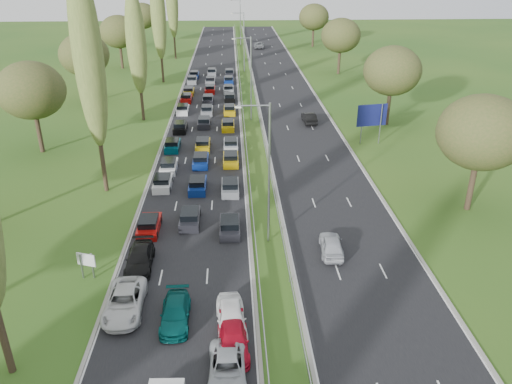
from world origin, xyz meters
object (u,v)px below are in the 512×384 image
object	(u,v)px
near_car_2	(125,302)
direction_sign	(372,117)
info_sign	(86,262)
near_car_3	(140,259)

from	to	relation	value
near_car_2	direction_sign	distance (m)	41.47
near_car_2	info_sign	xyz separation A→B (m)	(-3.50, 4.10, 0.60)
info_sign	near_car_2	bearing A→B (deg)	-49.56
direction_sign	near_car_3	bearing A→B (deg)	-132.63
near_car_2	direction_sign	xyz separation A→B (m)	(25.30, 32.74, 2.80)
near_car_2	near_car_3	xyz separation A→B (m)	(0.15, 5.41, -0.04)
near_car_3	near_car_2	bearing A→B (deg)	-92.96
direction_sign	near_car_2	bearing A→B (deg)	-127.70
near_car_2	info_sign	bearing A→B (deg)	129.25
near_car_3	info_sign	size ratio (longest dim) A/B	2.34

